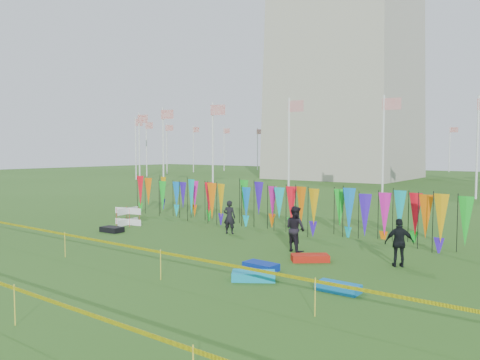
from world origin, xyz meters
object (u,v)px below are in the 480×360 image
Objects in this scene: person_right at (399,243)px; person_left at (229,217)px; kite_bag_blue at (261,266)px; kite_bag_teal at (338,287)px; kite_bag_red at (310,258)px; kite_bag_black at (112,229)px; box_kite at (128,216)px; kite_bag_turquoise at (254,276)px; person_mid at (295,229)px.

person_left is at bearing -40.22° from person_right.
kite_bag_blue is 3.01m from kite_bag_teal.
person_right is 2.96m from kite_bag_red.
kite_bag_black is at bearing -177.59° from kite_bag_red.
person_left is 1.40× the size of kite_bag_blue.
box_kite is 13.85m from kite_bag_teal.
person_left is 7.66m from kite_bag_turquoise.
kite_bag_black is at bearing 170.74° from kite_bag_blue.
kite_bag_blue is 1.04× the size of kite_bag_black.
kite_bag_turquoise is 1.15× the size of kite_bag_blue.
box_kite is 0.78× the size of kite_bag_teal.
kite_bag_teal is (2.25, -2.60, -0.00)m from kite_bag_red.
kite_bag_red is 1.09× the size of kite_bag_teal.
person_left is 9.26m from kite_bag_teal.
kite_bag_red is 10.11m from kite_bag_black.
box_kite reaches higher than kite_bag_red.
kite_bag_black reaches higher than kite_bag_red.
kite_bag_teal is (-0.43, -3.67, -0.68)m from person_right.
person_mid is 1.48× the size of kite_bag_teal.
person_mid is 3.87m from person_right.
box_kite is 0.72× the size of kite_bag_red.
person_left is 1.32× the size of kite_bag_teal.
person_left is at bearing 155.47° from kite_bag_red.
kite_bag_blue is (-3.37, -3.02, -0.68)m from person_right.
kite_bag_teal is at bearing -16.37° from box_kite.
kite_bag_turquoise is 1.20m from kite_bag_blue.
kite_bag_red is at bearing 2.41° from kite_bag_black.
box_kite reaches higher than kite_bag_black.
kite_bag_black is (-9.40, 1.53, 0.01)m from kite_bag_blue.
kite_bag_blue is 2.08m from kite_bag_red.
kite_bag_turquoise is 2.50m from kite_bag_teal.
box_kite is 0.57× the size of person_right.
person_right reaches higher than kite_bag_blue.
person_mid is 1.63× the size of kite_bag_black.
kite_bag_teal is (13.28, -3.90, -0.34)m from box_kite.
box_kite is 0.83× the size of kite_bag_blue.
person_left is 0.96× the size of person_right.
person_right is at bearing 54.99° from kite_bag_turquoise.
kite_bag_black is at bearing 13.06° from person_left.
kite_bag_red is (0.21, 3.06, -0.01)m from kite_bag_turquoise.
person_right reaches higher than box_kite.
person_left reaches higher than kite_bag_turquoise.
box_kite is 13.72m from person_right.
kite_bag_blue is 0.87× the size of kite_bag_red.
box_kite reaches higher than kite_bag_teal.
kite_bag_red is at bearing 130.82° from kite_bag_teal.
person_mid is at bearing 138.67° from kite_bag_red.
person_left is 5.52m from kite_bag_black.
kite_bag_blue is (4.76, -4.45, -0.65)m from person_left.
person_mid reaches higher than kite_bag_black.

